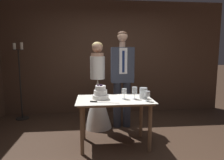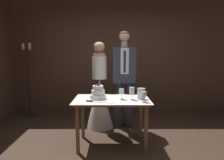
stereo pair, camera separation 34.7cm
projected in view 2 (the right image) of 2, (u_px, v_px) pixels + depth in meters
The scene contains 12 objects.
ground_plane at pixel (124, 154), 2.91m from camera, with size 40.00×40.00×0.00m, color #422D21.
wall_back at pixel (119, 58), 4.90m from camera, with size 5.45×0.12×2.70m, color #513828.
cake_table at pixel (112, 105), 3.13m from camera, with size 1.18×0.72×0.75m.
tiered_cake at pixel (98, 93), 3.13m from camera, with size 0.26×0.26×0.23m.
cake_knife at pixel (95, 102), 2.92m from camera, with size 0.42×0.14×0.02m.
wine_glass_near at pixel (122, 92), 3.08m from camera, with size 0.08×0.08×0.17m.
wine_glass_middle at pixel (132, 91), 3.06m from camera, with size 0.08×0.08×0.19m.
wine_glass_far at pixel (144, 95), 2.91m from camera, with size 0.08×0.08×0.15m.
hurricane_candle at pixel (141, 94), 3.10m from camera, with size 0.12×0.12×0.17m.
bride at pixel (100, 97), 3.91m from camera, with size 0.54×0.54×1.68m.
groom at pixel (124, 75), 3.85m from camera, with size 0.43×0.25×1.87m.
candle_stand at pixel (29, 82), 4.58m from camera, with size 0.28×0.28×1.69m.
Camera 2 is at (-0.17, -2.73, 1.47)m, focal length 32.00 mm.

